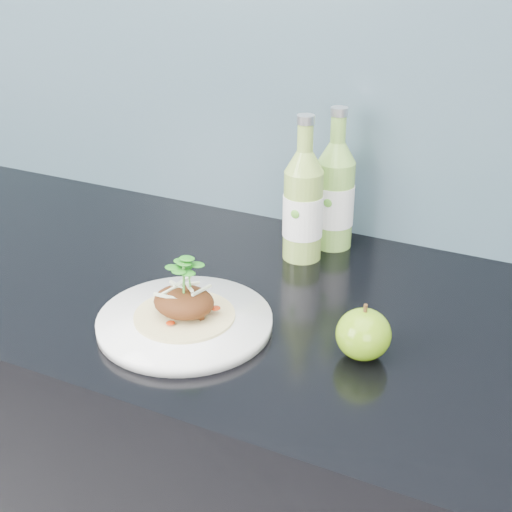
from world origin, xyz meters
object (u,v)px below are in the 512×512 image
Objects in this scene: green_apple at (363,334)px; cider_bottle_right at (335,195)px; dinner_plate at (185,322)px; cider_bottle_left at (303,206)px.

cider_bottle_right is (-0.15, 0.30, 0.06)m from green_apple.
dinner_plate is 0.25m from green_apple.
cider_bottle_right is at bearing 87.11° from cider_bottle_left.
cider_bottle_right is (0.03, 0.07, 0.00)m from cider_bottle_left.
cider_bottle_right is at bearing 75.50° from dinner_plate.
cider_bottle_right reaches higher than dinner_plate.
green_apple is at bearing -31.19° from cider_bottle_left.
cider_bottle_left is at bearing -131.44° from cider_bottle_right.
dinner_plate is 0.36m from cider_bottle_right.
cider_bottle_right is (0.09, 0.34, 0.08)m from dinner_plate.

